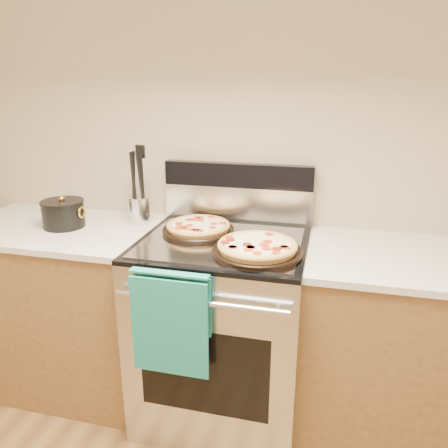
% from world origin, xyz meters
% --- Properties ---
extents(wall_back, '(4.00, 0.00, 4.00)m').
position_xyz_m(wall_back, '(0.00, 2.00, 1.35)').
color(wall_back, tan).
rests_on(wall_back, ground).
extents(range_body, '(0.76, 0.68, 0.90)m').
position_xyz_m(range_body, '(0.00, 1.65, 0.45)').
color(range_body, '#B7B7BC').
rests_on(range_body, ground).
extents(oven_window, '(0.56, 0.01, 0.40)m').
position_xyz_m(oven_window, '(0.00, 1.31, 0.45)').
color(oven_window, black).
rests_on(oven_window, range_body).
extents(cooktop, '(0.76, 0.68, 0.02)m').
position_xyz_m(cooktop, '(0.00, 1.65, 0.91)').
color(cooktop, black).
rests_on(cooktop, range_body).
extents(backsplash_lower, '(0.76, 0.06, 0.18)m').
position_xyz_m(backsplash_lower, '(0.00, 1.96, 1.01)').
color(backsplash_lower, silver).
rests_on(backsplash_lower, cooktop).
extents(backsplash_upper, '(0.76, 0.06, 0.12)m').
position_xyz_m(backsplash_upper, '(0.00, 1.96, 1.16)').
color(backsplash_upper, black).
rests_on(backsplash_upper, backsplash_lower).
extents(oven_handle, '(0.70, 0.03, 0.03)m').
position_xyz_m(oven_handle, '(0.00, 1.27, 0.80)').
color(oven_handle, silver).
rests_on(oven_handle, range_body).
extents(dish_towel, '(0.32, 0.05, 0.42)m').
position_xyz_m(dish_towel, '(-0.12, 1.27, 0.70)').
color(dish_towel, '#177777').
rests_on(dish_towel, oven_handle).
extents(foil_sheet, '(0.70, 0.55, 0.01)m').
position_xyz_m(foil_sheet, '(0.00, 1.62, 0.92)').
color(foil_sheet, gray).
rests_on(foil_sheet, cooktop).
extents(cabinet_left, '(1.00, 0.62, 0.88)m').
position_xyz_m(cabinet_left, '(-0.88, 1.68, 0.44)').
color(cabinet_left, brown).
rests_on(cabinet_left, ground).
extents(countertop_left, '(1.02, 0.64, 0.03)m').
position_xyz_m(countertop_left, '(-0.88, 1.68, 0.90)').
color(countertop_left, beige).
rests_on(countertop_left, cabinet_left).
extents(cabinet_right, '(1.00, 0.62, 0.88)m').
position_xyz_m(cabinet_right, '(0.88, 1.68, 0.44)').
color(cabinet_right, brown).
rests_on(cabinet_right, ground).
extents(countertop_right, '(1.02, 0.64, 0.03)m').
position_xyz_m(countertop_right, '(0.88, 1.68, 0.90)').
color(countertop_right, beige).
rests_on(countertop_right, cabinet_right).
extents(pepperoni_pizza_back, '(0.40, 0.40, 0.05)m').
position_xyz_m(pepperoni_pizza_back, '(-0.14, 1.72, 0.95)').
color(pepperoni_pizza_back, '#A77133').
rests_on(pepperoni_pizza_back, foil_sheet).
extents(pepperoni_pizza_front, '(0.38, 0.38, 0.05)m').
position_xyz_m(pepperoni_pizza_front, '(0.18, 1.52, 0.95)').
color(pepperoni_pizza_front, '#A77133').
rests_on(pepperoni_pizza_front, foil_sheet).
extents(utensil_crock, '(0.15, 0.15, 0.14)m').
position_xyz_m(utensil_crock, '(-0.49, 1.83, 0.98)').
color(utensil_crock, silver).
rests_on(utensil_crock, countertop_left).
extents(saucepan, '(0.21, 0.21, 0.12)m').
position_xyz_m(saucepan, '(-0.83, 1.68, 0.97)').
color(saucepan, black).
rests_on(saucepan, countertop_left).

